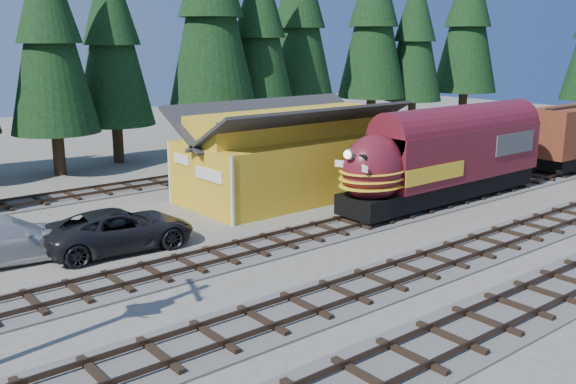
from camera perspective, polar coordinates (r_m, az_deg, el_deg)
ground at (r=29.54m, az=13.28°, el=-4.11°), size 120.00×120.00×0.00m
track_siding at (r=39.67m, az=17.58°, el=0.20°), size 68.00×3.20×0.33m
track_spur at (r=38.13m, az=-18.92°, el=-0.42°), size 32.00×3.20×0.33m
depot at (r=35.99m, az=0.20°, el=4.24°), size 12.80×7.00×5.30m
conifer_backdrop at (r=51.89m, az=-2.05°, el=14.72°), size 80.06×20.23×16.37m
locomotive at (r=35.22m, az=13.36°, el=2.65°), size 14.55×2.89×3.95m
pickup_truck_a at (r=28.07m, az=-14.77°, el=-3.25°), size 6.52×3.42×1.75m
pickup_truck_b at (r=27.99m, az=-23.97°, el=-3.91°), size 6.69×3.25×1.88m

